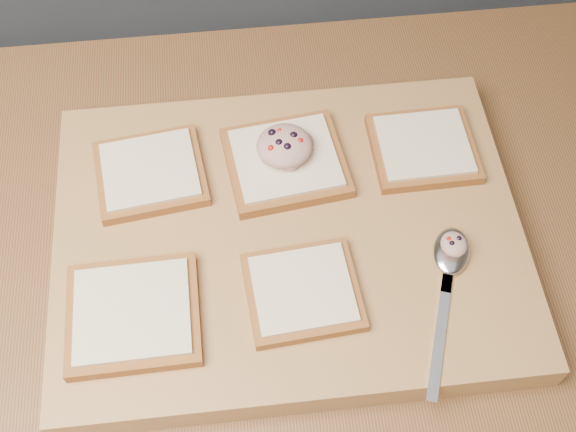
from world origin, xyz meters
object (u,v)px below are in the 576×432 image
object	(u,v)px
cutting_board	(288,237)
spoon	(450,263)
bread_far_center	(286,162)
tuna_salad_dollop	(284,145)

from	to	relation	value
cutting_board	spoon	world-z (taller)	spoon
bread_far_center	tuna_salad_dollop	xyz separation A→B (m)	(-0.00, 0.00, 0.02)
bread_far_center	tuna_salad_dollop	distance (m)	0.02
spoon	tuna_salad_dollop	bearing A→B (deg)	136.22
cutting_board	bread_far_center	distance (m)	0.09
cutting_board	tuna_salad_dollop	size ratio (longest dim) A/B	8.04
cutting_board	tuna_salad_dollop	xyz separation A→B (m)	(0.01, 0.09, 0.05)
cutting_board	tuna_salad_dollop	world-z (taller)	tuna_salad_dollop
tuna_salad_dollop	bread_far_center	bearing A→B (deg)	-80.39
tuna_salad_dollop	spoon	bearing A→B (deg)	-43.78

